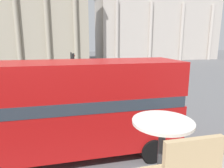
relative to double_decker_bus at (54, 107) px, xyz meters
name	(u,v)px	position (x,y,z in m)	size (l,w,h in m)	color
double_decker_bus	(54,107)	(0.00, 0.00, 0.00)	(10.57, 2.75, 4.15)	black
cafe_dining_table	(162,139)	(1.45, -6.48, 1.67)	(0.60, 0.60, 0.73)	#2D2D30
plaza_building_left	(22,14)	(-8.04, 39.64, 8.34)	(27.55, 12.75, 21.32)	#A39984
plaza_building_right	(155,28)	(26.39, 47.91, 6.48)	(33.87, 14.95, 17.58)	#BCB2A8
traffic_light_near	(128,83)	(4.56, 4.39, -0.11)	(0.42, 0.24, 3.35)	black
traffic_light_mid	(72,69)	(1.08, 9.52, 0.32)	(0.42, 0.24, 4.05)	black
car_white	(10,78)	(-6.04, 17.40, -1.61)	(4.20, 1.93, 1.35)	black
pedestrian_olive	(69,74)	(0.86, 17.48, -1.38)	(0.32, 0.32, 1.63)	#282B33
pedestrian_grey	(79,77)	(1.91, 14.88, -1.41)	(0.32, 0.32, 1.59)	#282B33
pedestrian_yellow	(162,91)	(8.12, 6.31, -1.30)	(0.32, 0.32, 1.76)	#282B33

